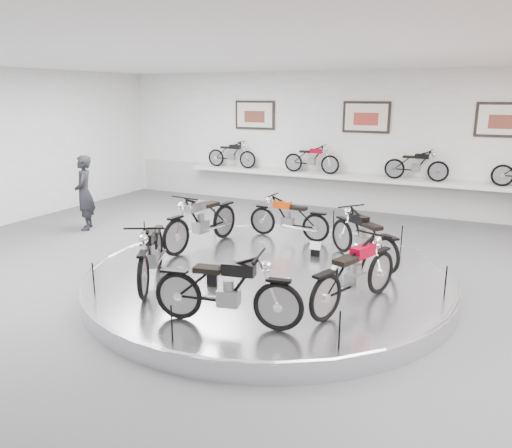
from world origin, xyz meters
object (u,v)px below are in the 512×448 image
at_px(shelf, 361,178).
at_px(bike_b, 289,217).
at_px(bike_d, 151,251).
at_px(visitor, 84,193).
at_px(display_platform, 268,278).
at_px(bike_a, 363,236).
at_px(bike_e, 227,289).
at_px(bike_f, 355,273).
at_px(bike_c, 201,220).

height_order(shelf, bike_b, bike_b).
relative_size(bike_b, bike_d, 0.88).
bearing_deg(shelf, visitor, -139.81).
xyz_separation_m(bike_b, bike_d, (-1.05, -3.41, 0.07)).
relative_size(display_platform, shelf, 0.58).
distance_m(bike_a, bike_e, 3.52).
distance_m(bike_a, visitor, 7.16).
xyz_separation_m(shelf, bike_e, (0.41, -8.62, -0.18)).
relative_size(bike_a, bike_f, 0.96).
xyz_separation_m(display_platform, bike_d, (-1.49, -1.37, 0.68)).
distance_m(display_platform, shelf, 6.46).
bearing_deg(bike_a, bike_f, 140.23).
distance_m(bike_c, visitor, 4.03).
xyz_separation_m(bike_f, visitor, (-7.54, 2.41, 0.12)).
xyz_separation_m(bike_a, bike_e, (-0.99, -3.38, 0.02)).
distance_m(bike_a, bike_d, 3.84).
relative_size(bike_d, visitor, 0.97).
bearing_deg(shelf, bike_a, -75.07).
xyz_separation_m(bike_b, visitor, (-5.31, -0.50, 0.17)).
distance_m(bike_c, bike_d, 2.10).
distance_m(bike_b, bike_c, 1.91).
distance_m(shelf, bike_a, 5.43).
relative_size(bike_d, bike_e, 1.02).
bearing_deg(bike_f, bike_e, 153.33).
relative_size(bike_b, bike_f, 0.90).
bearing_deg(display_platform, shelf, 90.00).
distance_m(display_platform, bike_c, 2.07).
height_order(bike_b, bike_e, bike_e).
height_order(bike_b, bike_f, bike_f).
relative_size(bike_d, bike_f, 1.02).
bearing_deg(bike_e, shelf, 82.08).
bearing_deg(shelf, display_platform, -90.00).
height_order(bike_d, bike_f, bike_d).
bearing_deg(bike_e, bike_a, 63.02).
bearing_deg(display_platform, bike_d, -137.43).
height_order(shelf, bike_e, bike_e).
height_order(bike_a, bike_c, bike_c).
relative_size(display_platform, bike_d, 3.54).
relative_size(bike_b, visitor, 0.85).
distance_m(bike_e, visitor, 7.22).
height_order(bike_d, bike_e, bike_d).
distance_m(bike_e, bike_f, 1.93).
height_order(bike_c, bike_f, bike_c).
xyz_separation_m(bike_b, bike_c, (-1.37, -1.33, 0.09)).
distance_m(bike_b, bike_e, 4.35).
relative_size(bike_c, bike_d, 1.05).
xyz_separation_m(shelf, bike_c, (-1.81, -5.69, -0.14)).
bearing_deg(bike_d, bike_e, 38.10).
relative_size(bike_b, bike_e, 0.90).
bearing_deg(bike_a, shelf, -35.62).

